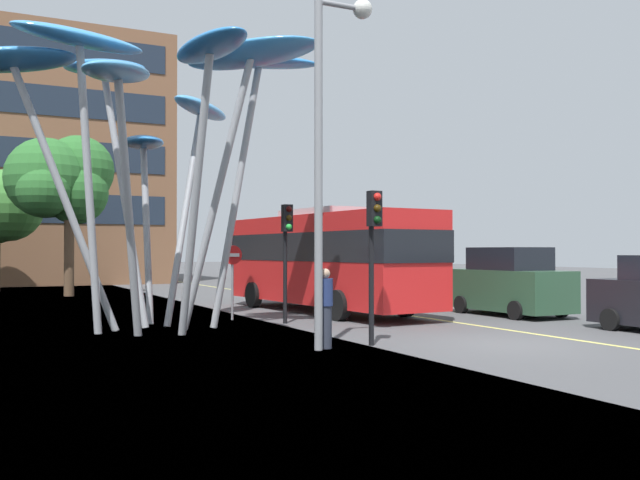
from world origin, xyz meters
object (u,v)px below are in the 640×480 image
(street_lamp, at_px, (330,124))
(pedestrian, at_px, (325,308))
(red_bus, at_px, (326,256))
(no_entry_sign, at_px, (233,270))
(car_parked_mid, at_px, (509,283))
(traffic_light_kerb_far, at_px, (287,237))
(traffic_light_kerb_near, at_px, (374,233))
(car_parked_far, at_px, (413,279))
(leaf_sculpture, at_px, (146,90))

(street_lamp, xyz_separation_m, pedestrian, (-0.03, 0.19, -4.05))
(red_bus, distance_m, no_entry_sign, 4.05)
(red_bus, height_order, pedestrian, red_bus)
(car_parked_mid, bearing_deg, no_entry_sign, 163.60)
(no_entry_sign, bearing_deg, car_parked_mid, -16.40)
(traffic_light_kerb_far, xyz_separation_m, no_entry_sign, (-1.04, 1.82, -1.00))
(traffic_light_kerb_near, distance_m, pedestrian, 2.03)
(car_parked_far, xyz_separation_m, street_lamp, (-9.67, -11.18, 3.98))
(leaf_sculpture, relative_size, traffic_light_kerb_near, 2.86)
(street_lamp, bearing_deg, car_parked_mid, 26.90)
(leaf_sculpture, distance_m, traffic_light_kerb_far, 5.73)
(traffic_light_kerb_far, height_order, street_lamp, street_lamp)
(traffic_light_kerb_near, bearing_deg, no_entry_sign, 96.61)
(street_lamp, distance_m, pedestrian, 4.06)
(traffic_light_kerb_far, height_order, no_entry_sign, traffic_light_kerb_far)
(leaf_sculpture, relative_size, no_entry_sign, 4.32)
(traffic_light_kerb_far, xyz_separation_m, street_lamp, (-1.33, -5.41, 2.39))
(traffic_light_kerb_far, distance_m, street_lamp, 6.06)
(traffic_light_kerb_near, relative_size, car_parked_mid, 0.80)
(red_bus, height_order, no_entry_sign, red_bus)
(red_bus, bearing_deg, street_lamp, -116.36)
(car_parked_far, height_order, pedestrian, car_parked_far)
(car_parked_far, height_order, no_entry_sign, no_entry_sign)
(street_lamp, bearing_deg, car_parked_far, 49.14)
(leaf_sculpture, bearing_deg, car_parked_mid, -4.93)
(traffic_light_kerb_near, height_order, pedestrian, traffic_light_kerb_near)
(pedestrian, xyz_separation_m, no_entry_sign, (0.33, 7.04, 0.67))
(car_parked_mid, relative_size, street_lamp, 0.56)
(street_lamp, height_order, pedestrian, street_lamp)
(pedestrian, bearing_deg, car_parked_far, 48.57)
(traffic_light_kerb_near, distance_m, no_entry_sign, 7.29)
(leaf_sculpture, distance_m, car_parked_mid, 13.13)
(leaf_sculpture, relative_size, car_parked_far, 2.57)
(red_bus, relative_size, car_parked_far, 2.70)
(traffic_light_kerb_far, bearing_deg, leaf_sculpture, 176.55)
(car_parked_mid, distance_m, car_parked_far, 6.58)
(street_lamp, bearing_deg, red_bus, 63.64)
(pedestrian, height_order, no_entry_sign, no_entry_sign)
(traffic_light_kerb_far, bearing_deg, traffic_light_kerb_near, -92.19)
(car_parked_mid, distance_m, no_entry_sign, 9.21)
(car_parked_mid, distance_m, pedestrian, 10.18)
(traffic_light_kerb_near, relative_size, traffic_light_kerb_far, 1.00)
(traffic_light_kerb_far, distance_m, car_parked_mid, 7.97)
(traffic_light_kerb_near, distance_m, street_lamp, 2.65)
(car_parked_far, bearing_deg, pedestrian, -131.43)
(car_parked_far, bearing_deg, traffic_light_kerb_near, -127.52)
(car_parked_far, xyz_separation_m, no_entry_sign, (-9.38, -3.96, 0.60))
(red_bus, bearing_deg, car_parked_mid, -37.15)
(pedestrian, bearing_deg, leaf_sculpture, 116.60)
(red_bus, distance_m, leaf_sculpture, 8.74)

